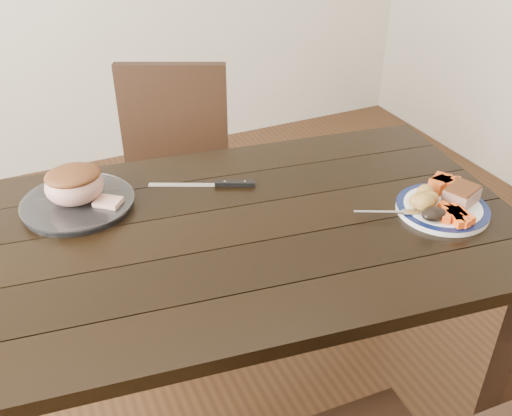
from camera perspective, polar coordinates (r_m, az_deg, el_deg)
name	(u,v)px	position (r m, az deg, el deg)	size (l,w,h in m)	color
ground	(232,409)	(2.05, -2.40, -19.40)	(4.00, 4.00, 0.00)	#472B16
dining_table	(227,254)	(1.59, -2.94, -4.65)	(1.71, 1.11, 0.75)	black
chair_far	(174,174)	(2.26, -8.21, 3.38)	(0.56, 0.57, 0.93)	black
dinner_plate	(442,209)	(1.67, 18.12, -0.09)	(0.25, 0.25, 0.02)	white
plate_rim	(443,206)	(1.67, 18.17, 0.15)	(0.25, 0.25, 0.02)	#0D1641
serving_platter	(78,204)	(1.69, -17.35, 0.37)	(0.31, 0.31, 0.02)	white
pork_slice	(461,195)	(1.69, 19.85, 1.20)	(0.09, 0.07, 0.04)	#A97B67
roasted_potatoes	(424,199)	(1.64, 16.43, 0.91)	(0.10, 0.10, 0.05)	gold
carrot_batons	(455,215)	(1.61, 19.28, -0.66)	(0.08, 0.12, 0.02)	#FF5715
pumpkin_wedges	(444,184)	(1.73, 18.32, 2.27)	(0.09, 0.09, 0.04)	#F2551A
dark_mushroom	(434,214)	(1.59, 17.35, -0.56)	(0.07, 0.05, 0.03)	black
fork	(392,213)	(1.59, 13.41, -0.45)	(0.17, 0.09, 0.00)	silver
roast_joint	(75,186)	(1.66, -17.69, 2.15)	(0.16, 0.14, 0.11)	tan
cut_slice	(108,203)	(1.64, -14.56, 0.53)	(0.07, 0.06, 0.02)	tan
carving_knife	(222,184)	(1.71, -3.45, 2.41)	(0.30, 0.16, 0.01)	silver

